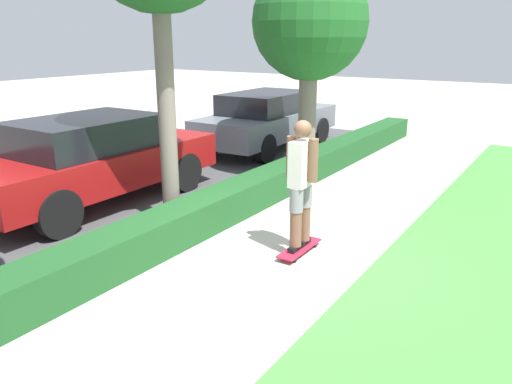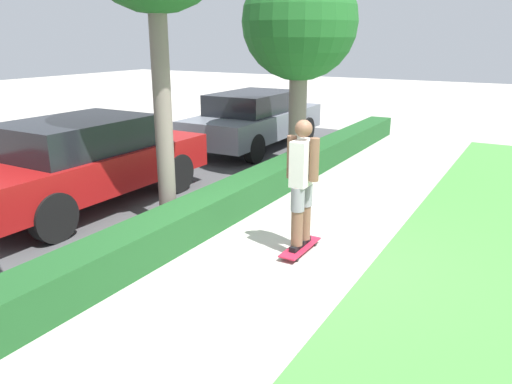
% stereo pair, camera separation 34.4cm
% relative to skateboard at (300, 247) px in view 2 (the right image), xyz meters
% --- Properties ---
extents(ground_plane, '(60.00, 60.00, 0.00)m').
position_rel_skateboard_xyz_m(ground_plane, '(-0.17, 0.04, -0.07)').
color(ground_plane, '#ADA89E').
extents(street_asphalt, '(18.64, 5.00, 0.01)m').
position_rel_skateboard_xyz_m(street_asphalt, '(-0.17, 4.24, -0.06)').
color(street_asphalt, '#474749').
rests_on(street_asphalt, ground_plane).
extents(hedge_row, '(18.64, 0.60, 0.51)m').
position_rel_skateboard_xyz_m(hedge_row, '(-0.17, 1.64, 0.19)').
color(hedge_row, '#1E5123').
rests_on(hedge_row, ground_plane).
extents(skateboard, '(0.86, 0.24, 0.08)m').
position_rel_skateboard_xyz_m(skateboard, '(0.00, 0.00, 0.00)').
color(skateboard, red).
rests_on(skateboard, ground_plane).
extents(skater_person, '(0.50, 0.44, 1.73)m').
position_rel_skateboard_xyz_m(skater_person, '(0.00, 0.00, 0.94)').
color(skater_person, black).
rests_on(skater_person, skateboard).
extents(tree_far, '(2.24, 2.24, 4.21)m').
position_rel_skateboard_xyz_m(tree_far, '(3.48, 1.74, 2.97)').
color(tree_far, '#70665B').
rests_on(tree_far, ground_plane).
extents(parked_car_middle, '(4.48, 1.88, 1.52)m').
position_rel_skateboard_xyz_m(parked_car_middle, '(-0.06, 4.02, 0.74)').
color(parked_car_middle, maroon).
rests_on(parked_car_middle, ground_plane).
extents(parked_car_rear, '(4.64, 1.82, 1.47)m').
position_rel_skateboard_xyz_m(parked_car_rear, '(5.42, 3.87, 0.71)').
color(parked_car_rear, slate).
rests_on(parked_car_rear, ground_plane).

